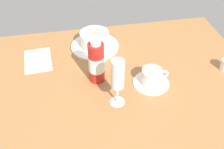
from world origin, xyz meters
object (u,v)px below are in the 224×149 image
coffee_cup (152,78)px  wine_glass (118,77)px  porridge_bowl (95,41)px  cutlery_setting (38,61)px  sauce_bottle_red (96,62)px

coffee_cup → wine_glass: size_ratio=0.75×
porridge_bowl → cutlery_setting: size_ratio=1.23×
coffee_cup → wine_glass: bearing=26.1°
porridge_bowl → wine_glass: (-3.16, 36.37, 8.74)cm
wine_glass → sauce_bottle_red: bearing=-68.9°
coffee_cup → wine_glass: (15.31, 7.49, 9.48)cm
cutlery_setting → sauce_bottle_red: sauce_bottle_red is taller
porridge_bowl → sauce_bottle_red: (2.23, 22.44, 4.89)cm
cutlery_setting → coffee_cup: 50.41cm
porridge_bowl → sauce_bottle_red: bearing=84.3°
porridge_bowl → sauce_bottle_red: 23.08cm
cutlery_setting → coffee_cup: bearing=152.6°
sauce_bottle_red → porridge_bowl: bearing=-95.7°
coffee_cup → sauce_bottle_red: sauce_bottle_red is taller
porridge_bowl → wine_glass: size_ratio=1.16×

